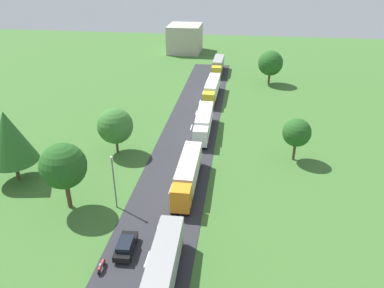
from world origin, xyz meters
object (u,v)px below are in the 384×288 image
lamppost_second (114,179)px  truck_third (204,122)px  tree_birch (63,166)px  distant_building (185,38)px  tree_pine (115,126)px  car_second (126,246)px  truck_lead (161,274)px  tree_maple (270,63)px  truck_fourth (212,89)px  tree_elm (297,133)px  truck_second (188,173)px  truck_fifth (218,65)px  motorcycle_courier (101,266)px  tree_oak (9,137)px

lamppost_second → truck_third: bearing=70.0°
tree_birch → distant_building: 86.19m
tree_pine → distant_building: (0.19, 71.01, -0.39)m
car_second → distant_building: distant_building is taller
truck_lead → tree_maple: tree_maple is taller
truck_fourth → tree_elm: (15.31, -26.47, 2.50)m
truck_second → tree_birch: tree_birch is taller
tree_birch → truck_fifth: bearing=77.2°
truck_lead → truck_fourth: (-0.09, 54.60, 0.04)m
car_second → motorcycle_courier: 3.37m
truck_third → tree_birch: bearing=-120.9°
car_second → motorcycle_courier: car_second is taller
truck_lead → tree_pine: tree_pine is taller
truck_fourth → tree_pine: size_ratio=1.89×
car_second → tree_elm: tree_elm is taller
truck_lead → lamppost_second: size_ratio=1.90×
truck_third → truck_lead: bearing=-90.1°
truck_third → truck_second: bearing=-90.9°
truck_third → tree_oak: bearing=-142.3°
truck_second → truck_third: size_ratio=1.02×
tree_birch → tree_pine: (1.40, 15.15, -1.33)m
motorcycle_courier → lamppost_second: bearing=99.7°
lamppost_second → tree_oak: tree_oak is taller
truck_second → motorcycle_courier: 17.75m
car_second → tree_maple: tree_maple is taller
truck_fourth → lamppost_second: 43.18m
tree_birch → tree_elm: bearing=29.2°
motorcycle_courier → tree_pine: 26.09m
tree_pine → truck_third: bearing=34.8°
tree_birch → tree_pine: size_ratio=1.18×
truck_second → car_second: 14.44m
truck_fifth → car_second: size_ratio=2.77×
truck_third → tree_maple: (13.01, 30.95, 3.01)m
car_second → truck_third: bearing=80.8°
truck_fourth → tree_birch: size_ratio=1.60×
tree_birch → distant_building: size_ratio=0.73×
motorcycle_courier → tree_oak: size_ratio=0.18×
tree_pine → car_second: bearing=-69.9°
truck_fourth → truck_lead: bearing=-89.9°
truck_fifth → lamppost_second: lamppost_second is taller
truck_third → tree_birch: tree_birch is taller
tree_elm → distant_building: (-28.08, 69.59, -0.37)m
truck_fifth → tree_elm: size_ratio=1.76×
truck_fifth → tree_birch: 64.62m
tree_pine → tree_elm: (28.27, 1.42, -0.02)m
truck_third → lamppost_second: size_ratio=1.77×
truck_fourth → motorcycle_courier: (-6.61, -52.85, -1.65)m
tree_birch → distant_building: tree_birch is taller
motorcycle_courier → car_second: bearing=58.9°
truck_third → tree_elm: (15.13, -7.73, 2.52)m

